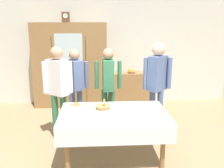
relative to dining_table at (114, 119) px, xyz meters
The scene contains 20 objects.
ground_plane 0.68m from the dining_table, 90.00° to the left, with size 12.00×12.00×0.00m, color #997A56.
back_wall 2.97m from the dining_table, 90.00° to the left, with size 6.40×0.10×2.70m, color silver.
dining_table is the anchor object (origin of this frame).
wall_cabinet 2.77m from the dining_table, 109.16° to the left, with size 1.79×0.46×2.06m.
mantel_clock 3.17m from the dining_table, 110.39° to the left, with size 0.18×0.11×0.24m.
bookshelf_low 2.72m from the dining_table, 76.56° to the left, with size 0.97×0.35×0.81m.
book_stack 2.72m from the dining_table, 76.56° to the left, with size 0.17×0.22×0.09m.
tea_cup_far_right 0.64m from the dining_table, 23.10° to the right, with size 0.13×0.13×0.06m.
tea_cup_near_right 0.65m from the dining_table, 154.78° to the right, with size 0.13×0.13×0.06m.
tea_cup_mid_right 0.33m from the dining_table, 128.50° to the right, with size 0.13×0.13×0.06m.
tea_cup_mid_left 0.26m from the dining_table, 21.14° to the right, with size 0.13×0.13×0.06m.
tea_cup_near_left 0.21m from the dining_table, 39.73° to the left, with size 0.13×0.13×0.06m.
bread_basket 0.30m from the dining_table, 126.57° to the left, with size 0.24×0.24×0.16m.
pastry_plate 0.71m from the dining_table, 148.03° to the left, with size 0.28×0.28×0.05m.
spoon_front_edge 0.76m from the dining_table, 32.65° to the left, with size 0.12×0.02×0.01m.
spoon_far_left 0.44m from the dining_table, 80.48° to the left, with size 0.12×0.02×0.01m.
person_beside_shelf 1.26m from the dining_table, 44.40° to the left, with size 0.52×0.39×1.71m.
person_behind_table_right 1.48m from the dining_table, 117.85° to the left, with size 0.52×0.41×1.57m.
person_near_right_end 1.19m from the dining_table, 91.57° to the left, with size 0.52×0.37×1.59m.
person_behind_table_left 1.25m from the dining_table, 141.41° to the left, with size 0.52×0.38×1.67m.
Camera 1 is at (-0.24, -3.73, 2.07)m, focal length 39.64 mm.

